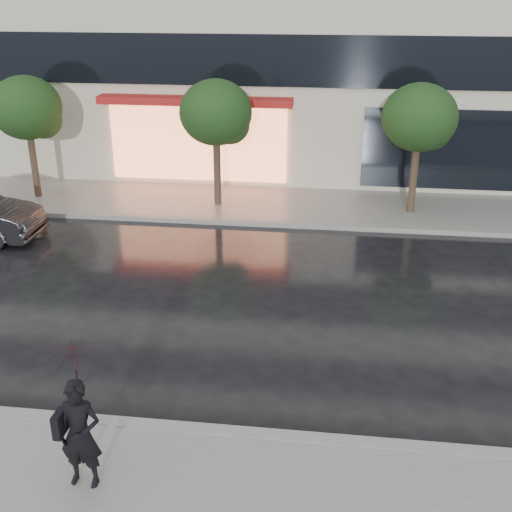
# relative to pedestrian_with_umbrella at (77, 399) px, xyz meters

# --- Properties ---
(ground) EXTENTS (120.00, 120.00, 0.00)m
(ground) POSITION_rel_pedestrian_with_umbrella_xyz_m (2.61, 2.36, -1.53)
(ground) COLOR black
(ground) RESTS_ON ground
(sidewalk_far) EXTENTS (60.00, 3.50, 0.12)m
(sidewalk_far) POSITION_rel_pedestrian_with_umbrella_xyz_m (2.61, 12.61, -1.47)
(sidewalk_far) COLOR slate
(sidewalk_far) RESTS_ON ground
(curb_near) EXTENTS (60.00, 0.25, 0.14)m
(curb_near) POSITION_rel_pedestrian_with_umbrella_xyz_m (2.61, 1.36, -1.46)
(curb_near) COLOR gray
(curb_near) RESTS_ON ground
(curb_far) EXTENTS (60.00, 0.25, 0.14)m
(curb_far) POSITION_rel_pedestrian_with_umbrella_xyz_m (2.61, 10.86, -1.46)
(curb_far) COLOR gray
(curb_far) RESTS_ON ground
(tree_far_west) EXTENTS (2.20, 2.20, 3.99)m
(tree_far_west) POSITION_rel_pedestrian_with_umbrella_xyz_m (-6.33, 12.39, 1.39)
(tree_far_west) COLOR #33261C
(tree_far_west) RESTS_ON ground
(tree_mid_west) EXTENTS (2.20, 2.20, 3.99)m
(tree_mid_west) POSITION_rel_pedestrian_with_umbrella_xyz_m (-0.33, 12.39, 1.39)
(tree_mid_west) COLOR #33261C
(tree_mid_west) RESTS_ON ground
(tree_mid_east) EXTENTS (2.20, 2.20, 3.99)m
(tree_mid_east) POSITION_rel_pedestrian_with_umbrella_xyz_m (5.67, 12.39, 1.39)
(tree_mid_east) COLOR #33261C
(tree_mid_east) RESTS_ON ground
(pedestrian_with_umbrella) EXTENTS (0.84, 0.85, 2.25)m
(pedestrian_with_umbrella) POSITION_rel_pedestrian_with_umbrella_xyz_m (0.00, 0.00, 0.00)
(pedestrian_with_umbrella) COLOR black
(pedestrian_with_umbrella) RESTS_ON sidewalk_near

